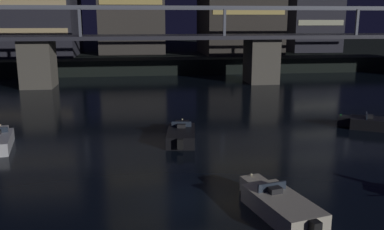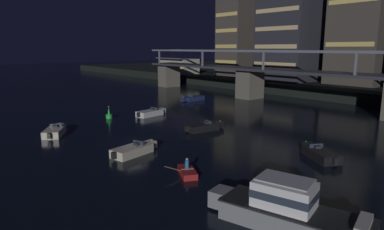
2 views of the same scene
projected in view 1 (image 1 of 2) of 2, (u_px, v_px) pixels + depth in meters
ground_plane at (189, 200)px, 19.01m from camera, size 400.00×400.00×0.00m
far_riverbank at (144, 48)px, 98.00m from camera, size 240.00×80.00×2.20m
river_bridge at (153, 50)px, 50.94m from camera, size 87.47×6.40×9.38m
speedboat_near_center at (375, 124)px, 31.01m from camera, size 4.89×3.53×1.16m
speedboat_mid_left at (181, 135)px, 28.06m from camera, size 2.32×5.23×1.16m
speedboat_mid_right at (279, 205)px, 17.53m from camera, size 2.65×5.21×1.16m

